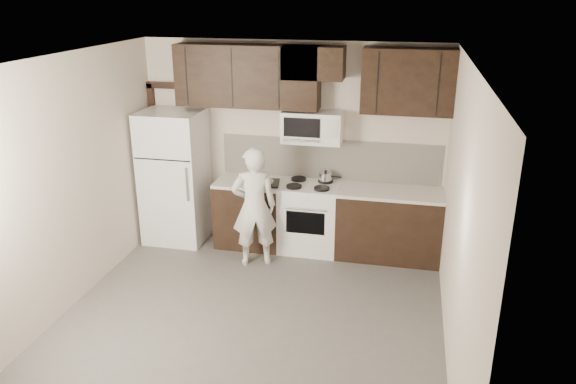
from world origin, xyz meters
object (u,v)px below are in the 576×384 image
(refrigerator, at_px, (175,177))
(person, at_px, (254,207))
(stove, at_px, (309,217))
(microwave, at_px, (312,127))

(refrigerator, distance_m, person, 1.36)
(stove, height_order, refrigerator, refrigerator)
(stove, distance_m, person, 0.87)
(microwave, bearing_deg, stove, -89.90)
(refrigerator, bearing_deg, person, -22.03)
(stove, bearing_deg, microwave, 90.10)
(stove, bearing_deg, person, -137.22)
(microwave, height_order, person, microwave)
(person, bearing_deg, refrigerator, -42.95)
(stove, xyz_separation_m, refrigerator, (-1.85, -0.05, 0.44))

